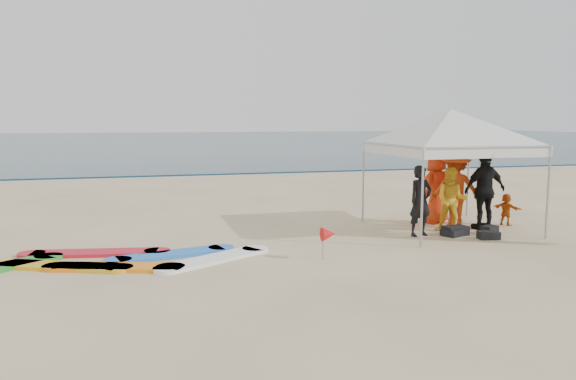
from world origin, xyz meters
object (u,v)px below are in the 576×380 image
(surfboard_spread, at_px, (114,260))
(person_orange_b, at_px, (437,188))
(person_black_a, at_px, (420,201))
(person_seated, at_px, (506,209))
(person_black_b, at_px, (485,190))
(person_orange_a, at_px, (456,189))
(canopy_tent, at_px, (451,110))
(person_yellow, at_px, (452,200))
(marker_pennant, at_px, (329,234))

(surfboard_spread, bearing_deg, person_orange_b, 13.83)
(person_black_a, bearing_deg, person_seated, 1.70)
(person_black_b, bearing_deg, person_orange_a, -43.36)
(person_black_a, xyz_separation_m, surfboard_spread, (-6.86, -0.65, -0.79))
(person_orange_a, height_order, canopy_tent, canopy_tent)
(person_orange_b, bearing_deg, person_black_b, 99.77)
(person_seated, xyz_separation_m, canopy_tent, (-1.76, -0.08, 2.54))
(person_black_a, relative_size, person_seated, 2.00)
(person_yellow, distance_m, person_orange_b, 1.17)
(person_yellow, relative_size, person_orange_a, 0.81)
(person_yellow, height_order, person_seated, person_yellow)
(person_yellow, distance_m, canopy_tent, 2.19)
(person_black_b, xyz_separation_m, person_seated, (0.87, 0.29, -0.56))
(person_black_b, relative_size, person_orange_b, 1.04)
(canopy_tent, distance_m, surfboard_spread, 8.51)
(person_black_b, bearing_deg, person_yellow, 2.96)
(person_orange_b, bearing_deg, person_orange_a, 83.35)
(canopy_tent, bearing_deg, marker_pennant, -152.21)
(canopy_tent, bearing_deg, person_black_b, -13.46)
(person_seated, height_order, surfboard_spread, person_seated)
(person_orange_b, distance_m, surfboard_spread, 8.35)
(surfboard_spread, bearing_deg, person_black_b, 6.23)
(canopy_tent, xyz_separation_m, marker_pennant, (-3.84, -2.03, -2.46))
(person_black_b, xyz_separation_m, surfboard_spread, (-8.79, -0.96, -0.94))
(person_black_b, distance_m, person_orange_b, 1.26)
(person_seated, bearing_deg, person_yellow, 77.41)
(person_yellow, distance_m, person_black_b, 1.00)
(person_black_a, relative_size, surfboard_spread, 0.29)
(person_black_a, distance_m, person_orange_a, 1.60)
(person_black_a, height_order, person_orange_b, person_orange_b)
(marker_pennant, bearing_deg, person_seated, 20.57)
(person_seated, relative_size, surfboard_spread, 0.14)
(person_yellow, bearing_deg, surfboard_spread, -140.16)
(person_orange_b, distance_m, canopy_tent, 2.18)
(person_black_a, bearing_deg, person_black_b, -1.24)
(person_yellow, xyz_separation_m, canopy_tent, (0.09, 0.32, 2.17))
(person_yellow, xyz_separation_m, person_orange_a, (0.45, 0.55, 0.18))
(person_yellow, height_order, person_orange_a, person_orange_a)
(person_black_b, bearing_deg, canopy_tent, -16.66)
(person_black_a, distance_m, canopy_tent, 2.42)
(person_black_b, bearing_deg, person_seated, -164.75)
(marker_pennant, bearing_deg, person_orange_b, 35.33)
(person_black_b, relative_size, surfboard_spread, 0.34)
(marker_pennant, bearing_deg, person_black_a, 28.14)
(person_black_b, bearing_deg, marker_pennant, 17.75)
(person_black_a, height_order, person_orange_a, person_orange_a)
(person_orange_b, distance_m, person_seated, 1.84)
(person_orange_b, xyz_separation_m, person_seated, (1.60, -0.74, -0.53))
(person_yellow, relative_size, person_seated, 1.90)
(person_black_a, relative_size, person_orange_a, 0.86)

